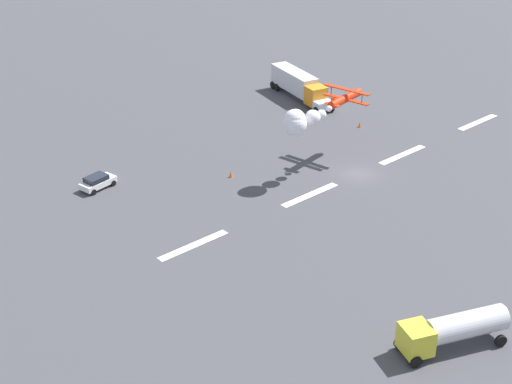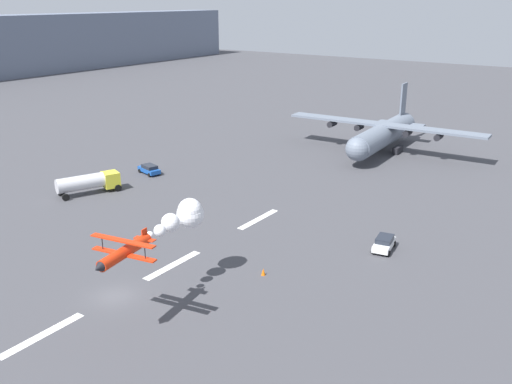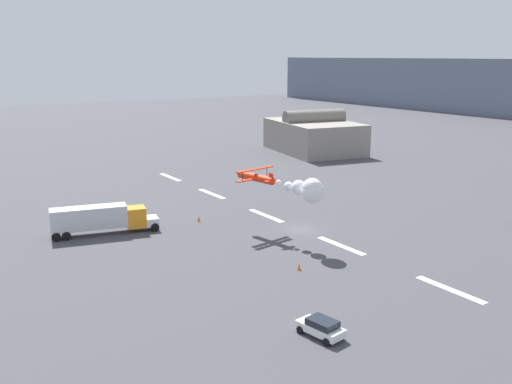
{
  "view_description": "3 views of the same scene",
  "coord_description": "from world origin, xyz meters",
  "px_view_note": "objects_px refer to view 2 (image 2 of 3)",
  "views": [
    {
      "loc": [
        61.11,
        50.9,
        37.96
      ],
      "look_at": [
        18.24,
        2.65,
        4.86
      ],
      "focal_mm": 53.12,
      "sensor_mm": 36.0,
      "label": 1
    },
    {
      "loc": [
        -31.33,
        -38.1,
        26.79
      ],
      "look_at": [
        23.44,
        0.0,
        3.83
      ],
      "focal_mm": 39.68,
      "sensor_mm": 36.0,
      "label": 2
    },
    {
      "loc": [
        57.5,
        -44.99,
        22.42
      ],
      "look_at": [
        -2.8,
        -5.17,
        5.2
      ],
      "focal_mm": 40.46,
      "sensor_mm": 36.0,
      "label": 3
    }
  ],
  "objects_px": {
    "cargo_transport_plane": "(381,135)",
    "airport_staff_sedan": "(149,169)",
    "fuel_tanker_truck": "(89,182)",
    "traffic_cone_far": "(263,272)",
    "followme_car_yellow": "(384,243)",
    "stunt_biplane_red": "(178,220)"
  },
  "relations": [
    {
      "from": "fuel_tanker_truck",
      "to": "traffic_cone_far",
      "type": "xyz_separation_m",
      "value": [
        -6.72,
        -34.8,
        -1.37
      ]
    },
    {
      "from": "stunt_biplane_red",
      "to": "airport_staff_sedan",
      "type": "xyz_separation_m",
      "value": [
        25.28,
        29.49,
        -6.28
      ]
    },
    {
      "from": "cargo_transport_plane",
      "to": "airport_staff_sedan",
      "type": "relative_size",
      "value": 7.78
    },
    {
      "from": "fuel_tanker_truck",
      "to": "followme_car_yellow",
      "type": "relative_size",
      "value": 2.12
    },
    {
      "from": "cargo_transport_plane",
      "to": "fuel_tanker_truck",
      "type": "bearing_deg",
      "value": 150.29
    },
    {
      "from": "fuel_tanker_truck",
      "to": "traffic_cone_far",
      "type": "height_order",
      "value": "fuel_tanker_truck"
    },
    {
      "from": "airport_staff_sedan",
      "to": "fuel_tanker_truck",
      "type": "bearing_deg",
      "value": 179.5
    },
    {
      "from": "traffic_cone_far",
      "to": "fuel_tanker_truck",
      "type": "bearing_deg",
      "value": 79.08
    },
    {
      "from": "cargo_transport_plane",
      "to": "airport_staff_sedan",
      "type": "xyz_separation_m",
      "value": [
        -32.82,
        25.39,
        -2.65
      ]
    },
    {
      "from": "cargo_transport_plane",
      "to": "traffic_cone_far",
      "type": "distance_m",
      "value": 52.32
    },
    {
      "from": "cargo_transport_plane",
      "to": "fuel_tanker_truck",
      "type": "xyz_separation_m",
      "value": [
        -44.68,
        25.5,
        -1.72
      ]
    },
    {
      "from": "cargo_transport_plane",
      "to": "followme_car_yellow",
      "type": "xyz_separation_m",
      "value": [
        -38.54,
        -16.95,
        -2.65
      ]
    },
    {
      "from": "stunt_biplane_red",
      "to": "followme_car_yellow",
      "type": "height_order",
      "value": "stunt_biplane_red"
    },
    {
      "from": "traffic_cone_far",
      "to": "cargo_transport_plane",
      "type": "bearing_deg",
      "value": 10.26
    },
    {
      "from": "followme_car_yellow",
      "to": "traffic_cone_far",
      "type": "relative_size",
      "value": 5.73
    },
    {
      "from": "cargo_transport_plane",
      "to": "traffic_cone_far",
      "type": "relative_size",
      "value": 48.55
    },
    {
      "from": "stunt_biplane_red",
      "to": "followme_car_yellow",
      "type": "xyz_separation_m",
      "value": [
        19.55,
        -12.85,
        -6.28
      ]
    },
    {
      "from": "followme_car_yellow",
      "to": "airport_staff_sedan",
      "type": "distance_m",
      "value": 42.73
    },
    {
      "from": "fuel_tanker_truck",
      "to": "followme_car_yellow",
      "type": "bearing_deg",
      "value": -81.78
    },
    {
      "from": "cargo_transport_plane",
      "to": "followme_car_yellow",
      "type": "distance_m",
      "value": 42.19
    },
    {
      "from": "fuel_tanker_truck",
      "to": "airport_staff_sedan",
      "type": "bearing_deg",
      "value": -0.5
    },
    {
      "from": "cargo_transport_plane",
      "to": "followme_car_yellow",
      "type": "bearing_deg",
      "value": -156.26
    }
  ]
}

